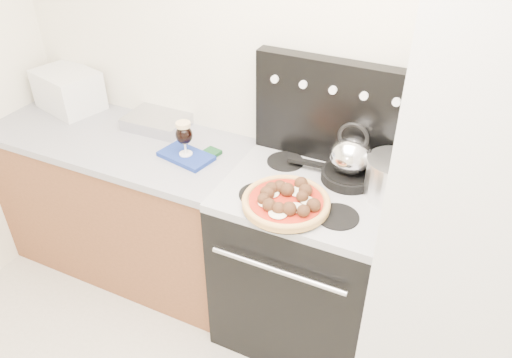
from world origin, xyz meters
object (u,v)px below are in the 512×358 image
Objects in this scene: oven_mitt at (186,156)px; skillet at (348,176)px; fridge at (475,229)px; toaster_oven at (68,90)px; pizza_pan at (286,206)px; base_cabinet at (129,206)px; pizza at (286,200)px; tea_kettle at (351,152)px; beer_glass at (184,138)px; stove_body at (304,265)px; stock_pot at (393,179)px.

oven_mitt is 0.80m from skillet.
fridge is at bearing -1.04° from oven_mitt.
pizza_pan is at bearing 1.48° from toaster_oven.
base_cabinet is at bearing -175.01° from skillet.
pizza is at bearing -16.51° from oven_mitt.
oven_mitt is 0.71× the size of pizza.
tea_kettle reaches higher than pizza_pan.
beer_glass is 0.64m from pizza_pan.
toaster_oven is at bearing 168.11° from oven_mitt.
stove_body is 2.36× the size of pizza.
stove_body is 2.48× the size of pizza_pan.
stock_pot is (0.99, 0.10, -0.01)m from beer_glass.
base_cabinet is at bearing 178.70° from stove_body.
beer_glass is 0.77× the size of stock_pot.
fridge is at bearing -2.05° from stove_body.
pizza_pan is (-0.74, -0.16, -0.02)m from fridge.
toaster_oven is 1.70m from tea_kettle.
toaster_oven reaches higher than pizza_pan.
oven_mitt is at bearing 0.00° from beer_glass.
pizza is (0.61, -0.18, 0.05)m from oven_mitt.
oven_mitt is at bearing 3.37° from toaster_oven.
pizza_pan is 0.03m from pizza.
oven_mitt is 1.28× the size of tea_kettle.
fridge is 0.58m from skillet.
stock_pot is at bearing 36.66° from pizza.
toaster_oven is 0.94m from oven_mitt.
base_cabinet is at bearing 169.00° from pizza.
oven_mitt is 0.82m from tea_kettle.
tea_kettle is 0.89× the size of stock_pot.
base_cabinet is 6.98× the size of tea_kettle.
pizza is 0.38m from tea_kettle.
stock_pot is (1.90, -0.09, -0.01)m from toaster_oven.
stove_body reaches higher than base_cabinet.
toaster_oven is at bearing 177.25° from stock_pot.
tea_kettle is at bearing 170.48° from stock_pot.
stock_pot is (1.44, 0.07, 0.58)m from base_cabinet.
skillet reaches higher than stove_body.
fridge is 5.09× the size of pizza.
base_cabinet is 1.21m from pizza.
oven_mitt is 1.14× the size of stock_pot.
pizza_pan is at bearing 180.00° from pizza.
pizza_pan is at bearing -123.73° from tea_kettle.
beer_glass reaches higher than oven_mitt.
beer_glass reaches higher than stove_body.
pizza is at bearing -123.73° from tea_kettle.
toaster_oven reaches higher than stock_pot.
stove_body is 0.52m from pizza_pan.
stove_body is at bearing -140.30° from tea_kettle.
pizza_pan is 0.39m from tea_kettle.
pizza is at bearing -102.26° from stove_body.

